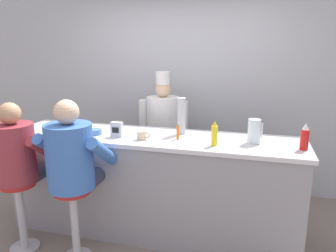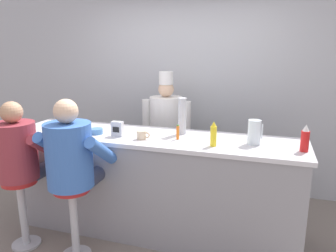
# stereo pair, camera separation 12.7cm
# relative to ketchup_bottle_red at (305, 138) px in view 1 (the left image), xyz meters

# --- Properties ---
(ground_plane) EXTENTS (20.00, 20.00, 0.00)m
(ground_plane) POSITION_rel_ketchup_bottle_red_xyz_m (-1.40, -0.28, -1.15)
(ground_plane) COLOR slate
(wall_back) EXTENTS (10.00, 0.06, 2.70)m
(wall_back) POSITION_rel_ketchup_bottle_red_xyz_m (-1.40, 1.43, 0.20)
(wall_back) COLOR #B2B7BC
(wall_back) RESTS_ON ground_plane
(diner_counter) EXTENTS (2.97, 0.73, 1.05)m
(diner_counter) POSITION_rel_ketchup_bottle_red_xyz_m (-1.40, 0.08, -0.63)
(diner_counter) COLOR gray
(diner_counter) RESTS_ON ground_plane
(ketchup_bottle_red) EXTENTS (0.07, 0.07, 0.23)m
(ketchup_bottle_red) POSITION_rel_ketchup_bottle_red_xyz_m (0.00, 0.00, 0.00)
(ketchup_bottle_red) COLOR red
(ketchup_bottle_red) RESTS_ON diner_counter
(mustard_bottle_yellow) EXTENTS (0.06, 0.06, 0.23)m
(mustard_bottle_yellow) POSITION_rel_ketchup_bottle_red_xyz_m (-0.76, -0.08, -0.00)
(mustard_bottle_yellow) COLOR yellow
(mustard_bottle_yellow) RESTS_ON diner_counter
(hot_sauce_bottle_orange) EXTENTS (0.03, 0.03, 0.14)m
(hot_sauce_bottle_orange) POSITION_rel_ketchup_bottle_red_xyz_m (-1.13, 0.03, -0.04)
(hot_sauce_bottle_orange) COLOR orange
(hot_sauce_bottle_orange) RESTS_ON diner_counter
(water_pitcher_clear) EXTENTS (0.13, 0.12, 0.23)m
(water_pitcher_clear) POSITION_rel_ketchup_bottle_red_xyz_m (-0.42, 0.09, 0.00)
(water_pitcher_clear) COLOR silver
(water_pitcher_clear) RESTS_ON diner_counter
(breakfast_plate) EXTENTS (0.25, 0.25, 0.05)m
(breakfast_plate) POSITION_rel_ketchup_bottle_red_xyz_m (-2.46, -0.10, -0.09)
(breakfast_plate) COLOR white
(breakfast_plate) RESTS_ON diner_counter
(cereal_bowl) EXTENTS (0.13, 0.13, 0.05)m
(cereal_bowl) POSITION_rel_ketchup_bottle_red_xyz_m (-1.97, -0.03, -0.08)
(cereal_bowl) COLOR #4C7FB7
(cereal_bowl) RESTS_ON diner_counter
(coffee_mug_white) EXTENTS (0.13, 0.08, 0.08)m
(coffee_mug_white) POSITION_rel_ketchup_bottle_red_xyz_m (-2.77, -0.05, -0.07)
(coffee_mug_white) COLOR white
(coffee_mug_white) RESTS_ON diner_counter
(coffee_mug_tan) EXTENTS (0.14, 0.09, 0.08)m
(coffee_mug_tan) POSITION_rel_ketchup_bottle_red_xyz_m (-1.46, -0.07, -0.07)
(coffee_mug_tan) COLOR beige
(coffee_mug_tan) RESTS_ON diner_counter
(cup_stack_steel) EXTENTS (0.09, 0.09, 0.37)m
(cup_stack_steel) POSITION_rel_ketchup_bottle_red_xyz_m (-1.14, 0.24, 0.08)
(cup_stack_steel) COLOR #B7BABF
(cup_stack_steel) RESTS_ON diner_counter
(napkin_dispenser_chrome) EXTENTS (0.11, 0.07, 0.15)m
(napkin_dispenser_chrome) POSITION_rel_ketchup_bottle_red_xyz_m (-1.73, -0.04, -0.03)
(napkin_dispenser_chrome) COLOR silver
(napkin_dispenser_chrome) RESTS_ON diner_counter
(diner_seated_maroon) EXTENTS (0.58, 0.57, 1.44)m
(diner_seated_maroon) POSITION_rel_ketchup_bottle_red_xyz_m (-2.51, -0.53, -0.23)
(diner_seated_maroon) COLOR #B2B5BA
(diner_seated_maroon) RESTS_ON ground_plane
(diner_seated_blue) EXTENTS (0.62, 0.61, 1.49)m
(diner_seated_blue) POSITION_rel_ketchup_bottle_red_xyz_m (-1.94, -0.53, -0.21)
(diner_seated_blue) COLOR #B2B5BA
(diner_seated_blue) RESTS_ON ground_plane
(cook_in_whites_near) EXTENTS (0.63, 0.40, 1.62)m
(cook_in_whites_near) POSITION_rel_ketchup_bottle_red_xyz_m (-1.53, 0.92, -0.27)
(cook_in_whites_near) COLOR #232328
(cook_in_whites_near) RESTS_ON ground_plane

